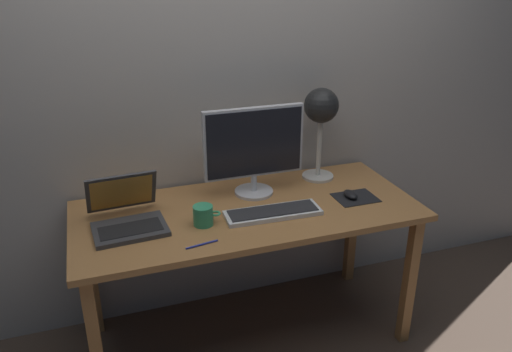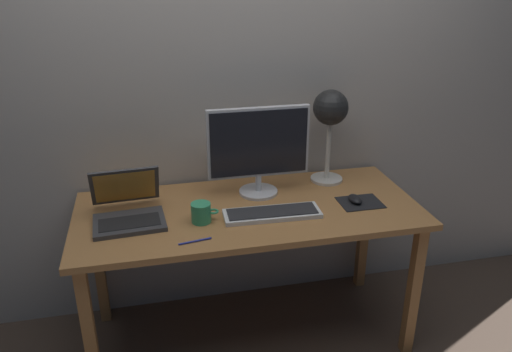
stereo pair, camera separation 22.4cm
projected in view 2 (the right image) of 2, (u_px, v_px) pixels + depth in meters
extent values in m
plane|color=#47382D|center=(249.00, 333.00, 2.64)|extent=(4.80, 4.80, 0.00)
cube|color=#A8A099|center=(231.00, 71.00, 2.49)|extent=(4.80, 0.06, 2.60)
cube|color=#A8703D|center=(249.00, 210.00, 2.36)|extent=(1.60, 0.70, 0.03)
cube|color=#A8703D|center=(90.00, 338.00, 2.09)|extent=(0.05, 0.05, 0.71)
cube|color=#A8703D|center=(413.00, 291.00, 2.39)|extent=(0.05, 0.05, 0.71)
cube|color=#A8703D|center=(99.00, 263.00, 2.61)|extent=(0.05, 0.05, 0.71)
cube|color=#A8703D|center=(363.00, 232.00, 2.91)|extent=(0.05, 0.05, 0.71)
cylinder|color=silver|center=(258.00, 192.00, 2.50)|extent=(0.19, 0.19, 0.01)
cylinder|color=silver|center=(258.00, 183.00, 2.48)|extent=(0.03, 0.03, 0.08)
cube|color=silver|center=(258.00, 142.00, 2.40)|extent=(0.50, 0.03, 0.34)
cube|color=black|center=(259.00, 143.00, 2.38)|extent=(0.47, 0.00, 0.32)
cube|color=silver|center=(272.00, 214.00, 2.27)|extent=(0.44, 0.16, 0.02)
cube|color=#28282B|center=(272.00, 211.00, 2.27)|extent=(0.41, 0.13, 0.01)
cube|color=#38383A|center=(129.00, 223.00, 2.20)|extent=(0.32, 0.24, 0.02)
cube|color=black|center=(129.00, 222.00, 2.18)|extent=(0.27, 0.14, 0.00)
cube|color=#38383A|center=(125.00, 186.00, 2.29)|extent=(0.31, 0.13, 0.20)
cube|color=gold|center=(125.00, 186.00, 2.29)|extent=(0.28, 0.11, 0.17)
cylinder|color=beige|center=(326.00, 179.00, 2.64)|extent=(0.17, 0.17, 0.01)
cylinder|color=silver|center=(328.00, 147.00, 2.57)|extent=(0.02, 0.02, 0.34)
sphere|color=black|center=(331.00, 107.00, 2.49)|extent=(0.18, 0.18, 0.18)
sphere|color=#FFEAB2|center=(331.00, 117.00, 2.50)|extent=(0.06, 0.06, 0.06)
cube|color=black|center=(360.00, 202.00, 2.40)|extent=(0.20, 0.16, 0.00)
ellipsoid|color=black|center=(355.00, 199.00, 2.39)|extent=(0.06, 0.10, 0.03)
cylinder|color=#339966|center=(201.00, 213.00, 2.21)|extent=(0.09, 0.09, 0.09)
torus|color=#339966|center=(214.00, 211.00, 2.22)|extent=(0.05, 0.05, 0.01)
cylinder|color=#2633A5|center=(195.00, 241.00, 2.06)|extent=(0.14, 0.03, 0.01)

